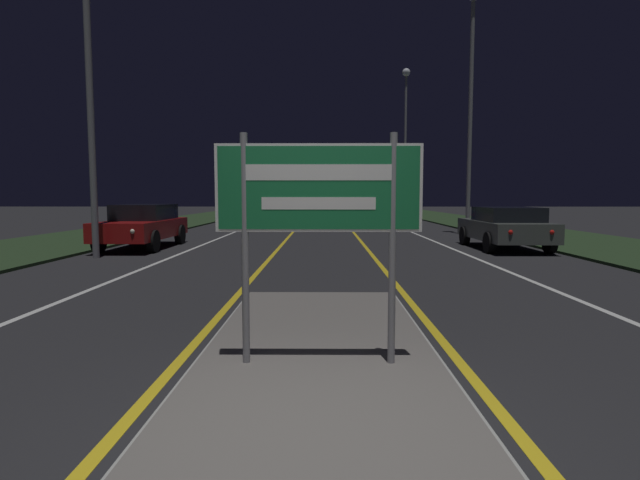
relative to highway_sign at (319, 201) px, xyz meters
name	(u,v)px	position (x,y,z in m)	size (l,w,h in m)	color
ground_plane	(316,457)	(0.00, -1.56, -1.65)	(160.00, 160.00, 0.00)	#232326
median_island	(319,368)	(0.00, 0.00, -1.61)	(2.49, 7.16, 0.10)	#999993
verge_left	(120,232)	(-9.50, 18.44, -1.61)	(5.00, 100.00, 0.08)	#23381E
verge_right	(528,232)	(9.50, 18.44, -1.61)	(5.00, 100.00, 0.08)	#23381E
centre_line_yellow_left	(298,226)	(-1.44, 23.44, -1.65)	(0.12, 70.00, 0.01)	gold
centre_line_yellow_right	(349,226)	(1.44, 23.44, -1.65)	(0.12, 70.00, 0.01)	gold
lane_line_white_left	(249,226)	(-4.20, 23.44, -1.65)	(0.12, 70.00, 0.01)	silver
lane_line_white_right	(398,226)	(4.20, 23.44, -1.65)	(0.12, 70.00, 0.01)	silver
edge_line_white_left	(196,226)	(-7.20, 23.44, -1.65)	(0.10, 70.00, 0.01)	silver
edge_line_white_right	(451,226)	(7.20, 23.44, -1.65)	(0.10, 70.00, 0.01)	silver
highway_sign	(319,201)	(0.00, 0.00, 0.00)	(1.93, 0.07, 2.18)	gray
streetlight_left_near	(88,43)	(-6.22, 8.90, 4.09)	(0.49, 0.49, 9.18)	gray
streetlight_right_near	(471,75)	(6.37, 17.34, 5.25)	(0.57, 0.57, 10.53)	gray
streetlight_right_far	(406,120)	(6.19, 33.64, 5.80)	(0.59, 0.59, 11.25)	gray
car_receding_0	(505,227)	(5.86, 11.35, -0.93)	(2.01, 4.28, 1.35)	#4C514C
car_receding_1	(365,212)	(2.46, 24.82, -0.91)	(1.87, 4.62, 1.41)	navy
car_approaching_0	(143,225)	(-5.90, 11.64, -0.89)	(1.87, 4.54, 1.43)	maroon
car_approaching_1	(280,212)	(-2.51, 23.99, -0.86)	(1.90, 4.46, 1.50)	navy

